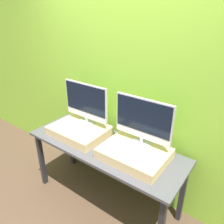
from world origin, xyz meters
The scene contains 9 objects.
ground_plane centered at (0.00, 0.00, 0.00)m, with size 12.00×12.00×0.00m, color #4C3828.
wall_back centered at (0.00, 0.70, 1.30)m, with size 8.00×0.04×2.60m.
workbench centered at (0.00, 0.32, 0.68)m, with size 1.73×0.63×0.77m.
wooden_riser_left centered at (-0.36, 0.32, 0.82)m, with size 0.62×0.47×0.10m.
monitor_left centered at (-0.36, 0.45, 1.12)m, with size 0.59×0.19×0.47m.
keyboard_left centered at (-0.36, 0.15, 0.88)m, with size 0.32×0.11×0.01m.
wooden_riser_right centered at (0.36, 0.32, 0.82)m, with size 0.62×0.47×0.10m.
monitor_right centered at (0.36, 0.45, 1.12)m, with size 0.59×0.19×0.47m.
keyboard_right centered at (0.36, 0.15, 0.88)m, with size 0.32×0.11×0.01m.
Camera 1 is at (1.21, -1.18, 2.07)m, focal length 35.00 mm.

